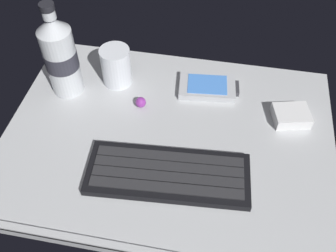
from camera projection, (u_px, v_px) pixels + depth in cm
name	position (u px, v px, depth cm)	size (l,w,h in cm)	color
ground_plane	(168.00, 140.00, 75.01)	(64.00, 48.00, 2.80)	#B7BABC
keyboard	(168.00, 174.00, 67.80)	(29.75, 13.17, 1.70)	black
handheld_device	(208.00, 87.00, 82.22)	(13.31, 8.78, 1.50)	#B7BABF
juice_cup	(116.00, 67.00, 81.47)	(6.40, 6.40, 8.50)	silver
water_bottle	(60.00, 56.00, 76.00)	(6.73, 6.73, 20.80)	silver
charger_block	(291.00, 116.00, 76.19)	(7.00, 5.60, 2.40)	white
trackball_mouse	(141.00, 102.00, 78.72)	(2.20, 2.20, 2.20)	purple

